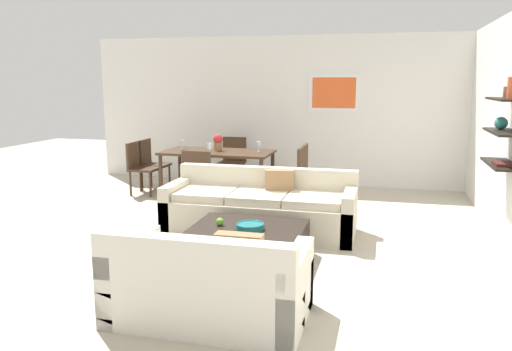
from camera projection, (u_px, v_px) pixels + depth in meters
name	position (u px, v px, depth m)	size (l,w,h in m)	color
ground_plane	(243.00, 238.00, 6.20)	(18.00, 18.00, 0.00)	#BCB29E
back_wall_unit	(312.00, 111.00, 9.24)	(8.40, 0.09, 2.70)	silver
sofa_beige	(261.00, 209.00, 6.43)	(2.37, 0.90, 0.78)	beige
loveseat_white	(209.00, 284.00, 4.06)	(1.54, 0.90, 0.78)	silver
coffee_table	(247.00, 246.00, 5.33)	(1.18, 1.05, 0.38)	black
decorative_bowl	(250.00, 226.00, 5.24)	(0.29, 0.29, 0.07)	#19666B
apple_on_coffee_table	(220.00, 222.00, 5.39)	(0.08, 0.08, 0.08)	#669E2D
dining_table	(218.00, 155.00, 8.40)	(1.81, 0.92, 0.75)	#422D1E
dining_chair_head	(233.00, 158.00, 9.26)	(0.44, 0.44, 0.88)	#422D1E
dining_chair_left_far	(151.00, 161.00, 8.95)	(0.44, 0.44, 0.88)	#422D1E
dining_chair_foot	(199.00, 175.00, 7.61)	(0.44, 0.44, 0.88)	#422D1E
dining_chair_left_near	(140.00, 165.00, 8.56)	(0.44, 0.44, 0.88)	#422D1E
dining_chair_right_far	(298.00, 167.00, 8.31)	(0.44, 0.44, 0.88)	#422D1E
dining_chair_right_near	(293.00, 171.00, 7.92)	(0.44, 0.44, 0.88)	#422D1E
wine_glass_left_far	(182.00, 143.00, 8.64)	(0.08, 0.08, 0.15)	silver
wine_glass_right_far	(259.00, 144.00, 8.31)	(0.07, 0.07, 0.17)	silver
wine_glass_foot	(209.00, 146.00, 7.99)	(0.07, 0.07, 0.18)	silver
centerpiece_vase	(218.00, 142.00, 8.41)	(0.16, 0.16, 0.28)	olive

